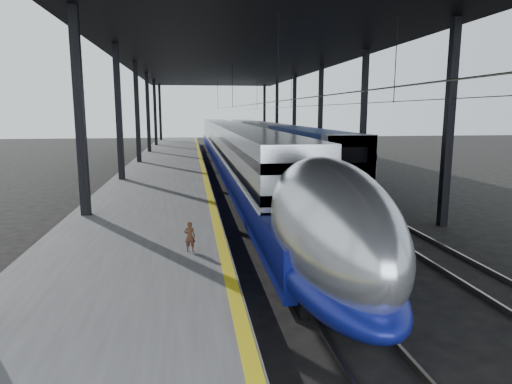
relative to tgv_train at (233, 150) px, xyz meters
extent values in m
plane|color=black|center=(-2.00, -25.35, -1.88)|extent=(160.00, 160.00, 0.00)
cube|color=#4C4C4F|center=(-5.50, -5.35, -1.38)|extent=(6.00, 80.00, 1.00)
cube|color=gold|center=(-2.70, -5.35, -0.87)|extent=(0.30, 80.00, 0.01)
cube|color=slate|center=(-0.72, -5.35, -1.80)|extent=(0.08, 80.00, 0.16)
cube|color=slate|center=(0.72, -5.35, -1.80)|extent=(0.08, 80.00, 0.16)
cube|color=slate|center=(4.28, -5.35, -1.80)|extent=(0.08, 80.00, 0.16)
cube|color=slate|center=(5.72, -5.35, -1.80)|extent=(0.08, 80.00, 0.16)
cube|color=black|center=(-7.80, -20.35, 2.62)|extent=(0.35, 0.35, 9.00)
cube|color=black|center=(7.60, -20.35, 2.62)|extent=(0.35, 0.35, 9.00)
cube|color=black|center=(-7.80, -10.35, 2.62)|extent=(0.35, 0.35, 9.00)
cube|color=black|center=(7.60, -10.35, 2.62)|extent=(0.35, 0.35, 9.00)
cube|color=black|center=(-7.80, -0.35, 2.62)|extent=(0.35, 0.35, 9.00)
cube|color=black|center=(7.60, -0.35, 2.62)|extent=(0.35, 0.35, 9.00)
cube|color=black|center=(-7.80, 9.65, 2.62)|extent=(0.35, 0.35, 9.00)
cube|color=black|center=(7.60, 9.65, 2.62)|extent=(0.35, 0.35, 9.00)
cube|color=black|center=(-7.80, 19.65, 2.62)|extent=(0.35, 0.35, 9.00)
cube|color=black|center=(7.60, 19.65, 2.62)|extent=(0.35, 0.35, 9.00)
cube|color=black|center=(-7.80, 29.65, 2.62)|extent=(0.35, 0.35, 9.00)
cube|color=black|center=(7.60, 29.65, 2.62)|extent=(0.35, 0.35, 9.00)
cube|color=black|center=(-0.10, -5.35, 7.37)|extent=(18.00, 75.00, 0.45)
cylinder|color=slate|center=(0.00, -5.35, 3.62)|extent=(0.03, 74.00, 0.03)
cylinder|color=slate|center=(5.00, -5.35, 3.62)|extent=(0.03, 74.00, 0.03)
cube|color=silver|center=(0.00, 4.02, 0.27)|extent=(2.71, 57.00, 3.73)
cube|color=navy|center=(0.00, 2.52, -0.90)|extent=(2.78, 62.00, 1.45)
cube|color=silver|center=(0.00, 4.02, -0.15)|extent=(2.80, 57.00, 0.09)
cube|color=black|center=(0.00, 4.02, 1.34)|extent=(2.74, 57.00, 0.39)
cube|color=black|center=(0.00, 4.02, 0.27)|extent=(2.74, 57.00, 0.39)
ellipsoid|color=silver|center=(0.00, -27.48, 0.13)|extent=(2.71, 8.40, 3.73)
ellipsoid|color=navy|center=(0.00, -27.48, -0.94)|extent=(2.78, 8.40, 1.59)
ellipsoid|color=black|center=(0.00, -30.08, 0.88)|extent=(1.40, 2.20, 0.84)
cube|color=black|center=(0.00, -27.48, -1.68)|extent=(2.05, 2.60, 0.40)
cube|color=black|center=(0.00, -5.48, -1.68)|extent=(2.05, 2.60, 0.40)
cube|color=navy|center=(5.00, -6.60, 0.09)|extent=(2.75, 18.00, 3.74)
cube|color=gray|center=(5.00, -15.00, 0.09)|extent=(2.80, 1.20, 3.79)
cube|color=black|center=(5.00, -15.62, 0.93)|extent=(1.67, 0.06, 0.84)
cube|color=#99250B|center=(5.00, -15.62, -0.35)|extent=(1.18, 0.06, 0.54)
cube|color=gray|center=(5.00, 12.40, 0.09)|extent=(2.75, 18.00, 3.74)
cube|color=gray|center=(5.00, 31.40, 0.09)|extent=(2.75, 18.00, 3.74)
cube|color=black|center=(5.00, -12.60, -1.70)|extent=(2.16, 2.40, 0.36)
cube|color=black|center=(5.00, 9.40, -1.70)|extent=(2.16, 2.40, 0.36)
imported|color=#462717|center=(-3.68, -25.89, -0.43)|extent=(0.37, 0.28, 0.90)
camera|label=1|loc=(-3.61, -39.01, 3.19)|focal=32.00mm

